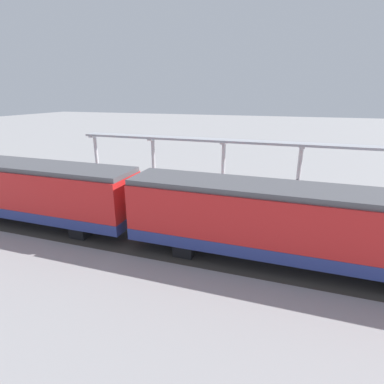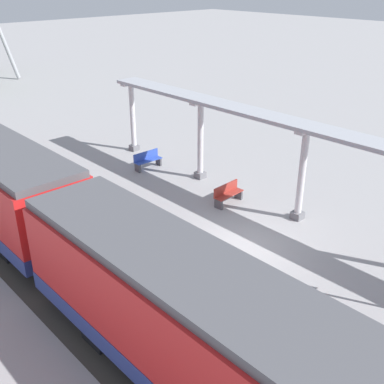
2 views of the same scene
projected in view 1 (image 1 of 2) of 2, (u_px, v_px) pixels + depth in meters
name	position (u px, v px, depth m)	size (l,w,h in m)	color
ground_plane	(209.00, 207.00, 19.38)	(176.00, 176.00, 0.00)	#99989A
tactile_edge_strip	(192.00, 230.00, 16.14)	(0.50, 28.23, 0.01)	gold
trackbed	(180.00, 245.00, 14.47)	(3.20, 40.23, 0.01)	#38332D
train_near_carriage	(293.00, 225.00, 12.36)	(2.65, 14.31, 3.48)	red
train_far_carriage	(19.00, 190.00, 16.85)	(2.65, 14.31, 3.48)	red
canopy_pillar_second	(299.00, 173.00, 20.22)	(1.10, 0.44, 3.79)	slate
canopy_pillar_third	(223.00, 167.00, 21.81)	(1.10, 0.44, 3.79)	slate
canopy_pillar_fourth	(154.00, 162.00, 23.52)	(1.10, 0.44, 3.79)	slate
canopy_pillar_fifth	(97.00, 157.00, 25.13)	(1.10, 0.44, 3.79)	slate
canopy_beam	(225.00, 141.00, 21.19)	(1.20, 22.88, 0.16)	#A8AAB2
bench_near_end	(343.00, 203.00, 18.79)	(1.52, 0.52, 0.86)	#9E2F33
bench_mid_platform	(118.00, 180.00, 23.83)	(1.51, 0.46, 0.86)	#2C49AD
bench_far_end	(182.00, 186.00, 22.23)	(1.52, 0.51, 0.86)	maroon
trash_bin	(371.00, 203.00, 18.83)	(0.48, 0.48, 0.94)	#24282C
platform_info_sign	(296.00, 193.00, 18.06)	(0.56, 0.10, 2.20)	#4C4C51
passenger_waiting_near_edge	(354.00, 224.00, 14.52)	(0.48, 0.45, 1.57)	gray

